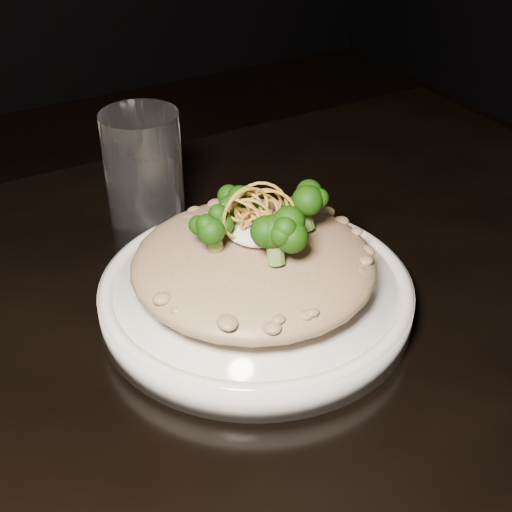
{
  "coord_description": "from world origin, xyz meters",
  "views": [
    {
      "loc": [
        -0.17,
        -0.37,
        1.13
      ],
      "look_at": [
        0.07,
        0.06,
        0.81
      ],
      "focal_mm": 50.0,
      "sensor_mm": 36.0,
      "label": 1
    }
  ],
  "objects": [
    {
      "name": "drinking_glass",
      "position": [
        0.04,
        0.22,
        0.82
      ],
      "size": [
        0.08,
        0.08,
        0.13
      ],
      "primitive_type": "cylinder",
      "rotation": [
        0.0,
        0.0,
        -0.09
      ],
      "color": "silver",
      "rests_on": "table"
    },
    {
      "name": "risotto",
      "position": [
        0.07,
        0.06,
        0.8
      ],
      "size": [
        0.2,
        0.2,
        0.04
      ],
      "primitive_type": "ellipsoid",
      "color": "brown",
      "rests_on": "plate"
    },
    {
      "name": "cheese",
      "position": [
        0.08,
        0.06,
        0.83
      ],
      "size": [
        0.05,
        0.05,
        0.02
      ],
      "primitive_type": "ellipsoid",
      "color": "silver",
      "rests_on": "risotto"
    },
    {
      "name": "shallots",
      "position": [
        0.07,
        0.05,
        0.86
      ],
      "size": [
        0.06,
        0.06,
        0.04
      ],
      "primitive_type": null,
      "color": "brown",
      "rests_on": "cheese"
    },
    {
      "name": "broccoli",
      "position": [
        0.07,
        0.06,
        0.84
      ],
      "size": [
        0.11,
        0.11,
        0.04
      ],
      "primitive_type": null,
      "color": "black",
      "rests_on": "risotto"
    },
    {
      "name": "plate",
      "position": [
        0.07,
        0.06,
        0.76
      ],
      "size": [
        0.27,
        0.27,
        0.03
      ],
      "primitive_type": "cylinder",
      "color": "silver",
      "rests_on": "table"
    },
    {
      "name": "table",
      "position": [
        0.0,
        0.0,
        0.67
      ],
      "size": [
        1.1,
        0.8,
        0.75
      ],
      "color": "black",
      "rests_on": "ground"
    }
  ]
}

